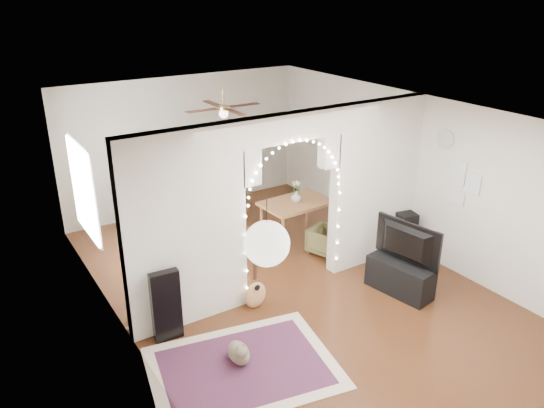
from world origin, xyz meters
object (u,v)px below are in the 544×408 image
floor_speaker (405,235)px  dining_chair_right (325,240)px  dining_table (296,206)px  bookcase (174,202)px  media_console (400,277)px  dining_chair_left (197,209)px  acoustic_guitar (255,285)px

floor_speaker → dining_chair_right: size_ratio=1.53×
dining_table → dining_chair_right: (0.16, -0.66, -0.45)m
bookcase → media_console: bearing=-42.5°
floor_speaker → bookcase: 4.03m
media_console → dining_chair_left: (-1.43, 4.03, -0.01)m
dining_table → dining_chair_left: (-1.12, 1.75, -0.45)m
media_console → bookcase: (-2.15, 3.39, 0.53)m
dining_table → dining_chair_left: bearing=119.5°
floor_speaker → dining_chair_left: 4.00m
floor_speaker → bookcase: size_ratio=0.50×
floor_speaker → dining_table: (-1.23, 1.48, 0.29)m
dining_chair_left → floor_speaker: bearing=-39.5°
dining_chair_left → dining_chair_right: bearing=-47.7°
media_console → dining_table: bearing=88.0°
dining_chair_left → dining_chair_right: 2.73m
media_console → bookcase: 4.05m
floor_speaker → media_console: (-0.92, -0.80, -0.14)m
media_console → dining_chair_left: 4.28m
acoustic_guitar → floor_speaker: bearing=-13.4°
media_console → dining_chair_left: size_ratio=1.94×
dining_chair_left → dining_chair_right: size_ratio=1.01×
floor_speaker → dining_chair_right: bearing=154.7°
media_console → floor_speaker: bearing=31.4°
acoustic_guitar → media_console: acoustic_guitar is taller
dining_chair_left → media_console: bearing=-56.0°
floor_speaker → media_console: bearing=-127.0°
floor_speaker → dining_chair_right: floor_speaker is taller
acoustic_guitar → bookcase: size_ratio=0.55×
dining_chair_right → media_console: bearing=-105.1°
bookcase → dining_chair_right: size_ratio=3.05×
floor_speaker → dining_chair_left: (-2.35, 3.23, -0.15)m
media_console → dining_chair_right: bearing=85.7°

